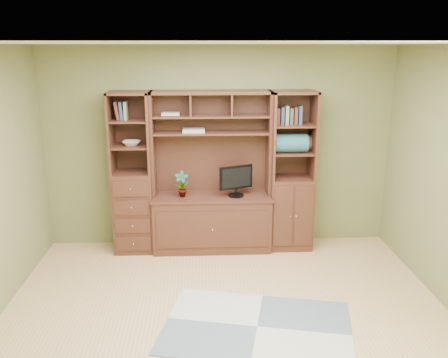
{
  "coord_description": "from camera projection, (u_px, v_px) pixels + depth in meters",
  "views": [
    {
      "loc": [
        -0.22,
        -4.05,
        2.58
      ],
      "look_at": [
        0.03,
        1.2,
        1.1
      ],
      "focal_mm": 38.0,
      "sensor_mm": 36.0,
      "label": 1
    }
  ],
  "objects": [
    {
      "name": "room",
      "position": [
        227.0,
        194.0,
        4.25
      ],
      "size": [
        4.6,
        4.1,
        2.64
      ],
      "color": "tan",
      "rests_on": "ground"
    },
    {
      "name": "left_tower",
      "position": [
        133.0,
        174.0,
        5.98
      ],
      "size": [
        0.5,
        0.45,
        2.05
      ],
      "primitive_type": "cube",
      "color": "#482419",
      "rests_on": "ground"
    },
    {
      "name": "rug",
      "position": [
        257.0,
        327.0,
        4.5
      ],
      "size": [
        1.97,
        1.52,
        0.01
      ],
      "primitive_type": "cube",
      "rotation": [
        0.0,
        0.0,
        -0.22
      ],
      "color": "#939898",
      "rests_on": "ground"
    },
    {
      "name": "bowl",
      "position": [
        132.0,
        143.0,
        5.88
      ],
      "size": [
        0.22,
        0.22,
        0.05
      ],
      "primitive_type": "imported",
      "color": "silver",
      "rests_on": "left_tower"
    },
    {
      "name": "blanket_teal",
      "position": [
        291.0,
        143.0,
        5.92
      ],
      "size": [
        0.4,
        0.23,
        0.23
      ],
      "primitive_type": "cube",
      "color": "#275B67",
      "rests_on": "right_tower"
    },
    {
      "name": "center_hutch",
      "position": [
        212.0,
        173.0,
        5.99
      ],
      "size": [
        1.54,
        0.53,
        2.05
      ],
      "primitive_type": "cube",
      "color": "#482419",
      "rests_on": "ground"
    },
    {
      "name": "magazines",
      "position": [
        194.0,
        130.0,
        5.92
      ],
      "size": [
        0.27,
        0.2,
        0.04
      ],
      "primitive_type": "cube",
      "color": "#BFB0A3",
      "rests_on": "center_hutch"
    },
    {
      "name": "monitor",
      "position": [
        236.0,
        175.0,
        5.98
      ],
      "size": [
        0.49,
        0.35,
        0.55
      ],
      "primitive_type": "cube",
      "rotation": [
        0.0,
        0.0,
        0.38
      ],
      "color": "black",
      "rests_on": "center_hutch"
    },
    {
      "name": "blanket_red",
      "position": [
        297.0,
        143.0,
        6.06
      ],
      "size": [
        0.34,
        0.19,
        0.19
      ],
      "primitive_type": "cube",
      "color": "brown",
      "rests_on": "right_tower"
    },
    {
      "name": "right_tower",
      "position": [
        291.0,
        172.0,
        6.08
      ],
      "size": [
        0.55,
        0.45,
        2.05
      ],
      "primitive_type": "cube",
      "color": "#482419",
      "rests_on": "ground"
    },
    {
      "name": "orchid",
      "position": [
        182.0,
        184.0,
        5.97
      ],
      "size": [
        0.18,
        0.12,
        0.33
      ],
      "primitive_type": "imported",
      "color": "#B1533C",
      "rests_on": "center_hutch"
    }
  ]
}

